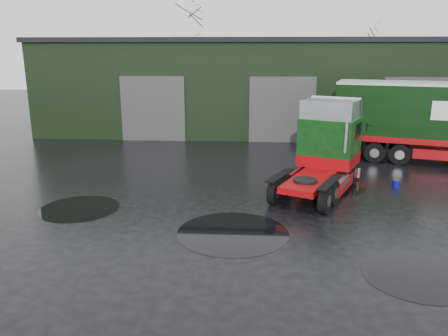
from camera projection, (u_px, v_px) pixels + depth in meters
The scene contains 10 objects.
ground at pixel (245, 229), 13.88m from camera, with size 100.00×100.00×0.00m, color black.
warehouse at pixel (277, 84), 32.22m from camera, with size 32.40×12.40×6.30m.
hero_tractor at pixel (318, 149), 16.97m from camera, with size 2.47×5.82×3.62m, color #0C330E, non-canonical shape.
wash_bucket at pixel (396, 184), 18.15m from camera, with size 0.31×0.31×0.29m, color #07079E.
tree_back_a at pixel (189, 59), 41.93m from camera, with size 4.40×4.40×9.50m, color black, non-canonical shape.
tree_back_b at pixel (357, 70), 41.21m from camera, with size 4.40×4.40×7.50m, color black, non-canonical shape.
puddle_0 at pixel (233, 233), 13.61m from camera, with size 3.52×3.52×0.01m, color black.
puddle_1 at pixel (330, 186), 18.34m from camera, with size 2.96×2.96×0.01m, color black.
puddle_2 at pixel (79, 208), 15.72m from camera, with size 2.84×2.84×0.01m, color black.
puddle_4 at pixel (417, 275), 11.02m from camera, with size 2.77×2.77×0.01m, color black.
Camera 1 is at (0.15, -12.92, 5.49)m, focal length 35.00 mm.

